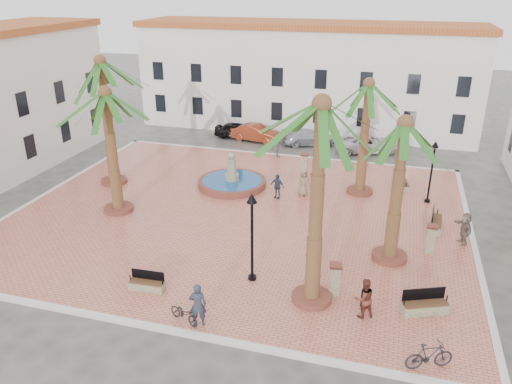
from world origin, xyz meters
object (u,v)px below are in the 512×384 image
Objects in this scene: pedestrian_north at (278,147)px; car_silver at (309,137)px; palm_sw at (107,109)px; car_white at (366,144)px; pedestrian_east at (465,228)px; pedestrian_fountain_a at (304,183)px; palm_s at (321,129)px; palm_nw at (102,76)px; lamppost_e at (433,161)px; car_red at (256,133)px; palm_ne at (368,98)px; litter_bin at (366,298)px; pedestrian_fountain_b at (277,186)px; bollard_e at (431,238)px; bicycle_a at (184,313)px; cyclist_b at (364,298)px; cyclist_a at (198,305)px; bench_e at (436,223)px; bollard_se at (335,279)px; lamppost_s at (252,222)px; car_black at (237,130)px; bench_se at (424,306)px; palm_e at (403,142)px; bench_ne at (404,184)px; bollard_n at (304,164)px; bicycle_b at (429,356)px; bench_s at (147,285)px.

pedestrian_north is 0.39× the size of car_silver.
car_white is at bearing 49.85° from palm_sw.
pedestrian_fountain_a is at bearing -133.50° from pedestrian_east.
palm_sw is 14.07m from palm_s.
lamppost_e is (20.47, 2.58, -4.52)m from palm_nw.
palm_s reaches higher than car_red.
palm_ne reaches higher than litter_bin.
pedestrian_fountain_b is at bearing -167.52° from lamppost_e.
pedestrian_east is (5.84, -5.34, -5.34)m from palm_ne.
bicycle_a is at bearing -138.31° from bollard_e.
palm_ne is at bearing -114.11° from cyclist_b.
bench_e is at bearing -148.51° from cyclist_a.
pedestrian_fountain_a is (-3.44, 10.38, 0.09)m from bollard_se.
bollard_e is at bearing -0.03° from palm_sw.
bollard_e is 0.89× the size of pedestrian_north.
cyclist_b reaches higher than bench_e.
palm_ne is 4.87× the size of bollard_e.
palm_nw is 15.83m from lamppost_s.
bench_e is 14.65m from pedestrian_north.
pedestrian_fountain_a is at bearing -140.04° from car_red.
car_black is at bearing 83.02° from palm_sw.
lamppost_e is at bearing 69.98° from bollard_se.
bench_se is 12.03m from lamppost_e.
pedestrian_fountain_b is (-0.01, 13.11, -0.14)m from cyclist_a.
palm_e reaches higher than bicycle_a.
palm_e is 4.51× the size of pedestrian_fountain_b.
lamppost_e is (1.47, -1.96, 2.44)m from bench_ne.
bollard_n is (-8.65, 6.15, 0.51)m from bench_e.
bicycle_b is at bearing 173.07° from car_white.
palm_sw is 1.73× the size of lamppost_s.
bollard_e is 9.28m from pedestrian_fountain_a.
bench_ne is at bearing -121.35° from car_black.
pedestrian_fountain_a is at bearing 14.68° from bicycle_a.
car_black is 11.30m from car_white.
bollard_n is 0.39× the size of car_black.
bicycle_a is at bearing 143.35° from bench_e.
palm_s is at bearing -140.62° from bollard_se.
palm_e reaches higher than car_silver.
palm_ne is (16.27, 2.89, -0.99)m from palm_nw.
bicycle_b is at bearing -66.70° from bicycle_a.
lamppost_e is at bearing -170.66° from car_white.
bench_s is 0.82× the size of bench_se.
palm_ne is 13.99m from bench_se.
cyclist_a is 0.43× the size of car_silver.
bench_se is 7.08m from pedestrian_east.
palm_e is at bearing -179.34° from car_silver.
palm_sw is 17.68m from car_black.
palm_e is (15.84, -1.23, -0.17)m from palm_sw.
palm_sw is at bearing 66.30° from bicycle_a.
palm_ne is at bearing 121.30° from bollard_e.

